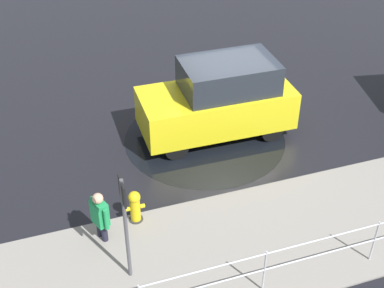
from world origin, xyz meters
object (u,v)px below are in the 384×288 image
Objects in this scene: moving_hatchback at (219,99)px; pedestrian at (100,215)px; sign_post at (125,216)px; fire_hydrant at (135,207)px.

moving_hatchback is 3.22× the size of pedestrian.
moving_hatchback is 4.65m from pedestrian.
pedestrian is at bearing -74.61° from sign_post.
moving_hatchback is at bearing -129.72° from sign_post.
sign_post reaches higher than moving_hatchback.
pedestrian is (3.65, 2.87, -0.34)m from moving_hatchback.
fire_hydrant is 0.33× the size of sign_post.
sign_post is at bearing 105.39° from pedestrian.
moving_hatchback reaches higher than fire_hydrant.
pedestrian reaches higher than fire_hydrant.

